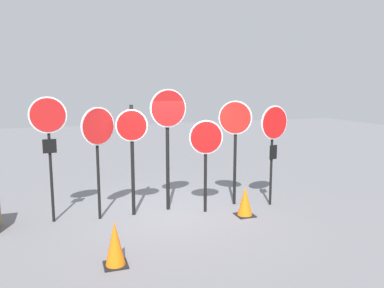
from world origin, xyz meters
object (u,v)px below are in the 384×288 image
at_px(stop_sign_6, 274,132).
at_px(traffic_cone_0, 245,201).
at_px(stop_sign_5, 235,129).
at_px(traffic_cone_1, 115,244).
at_px(stop_sign_1, 98,136).
at_px(stop_sign_3, 168,124).
at_px(stop_sign_4, 206,146).
at_px(stop_sign_2, 132,140).
at_px(stop_sign_0, 49,129).

xyz_separation_m(stop_sign_6, traffic_cone_0, (-0.94, -0.46, -1.45)).
xyz_separation_m(stop_sign_5, traffic_cone_1, (-3.11, -2.22, -1.46)).
relative_size(stop_sign_1, stop_sign_5, 0.96).
bearing_deg(traffic_cone_0, stop_sign_1, 165.35).
bearing_deg(traffic_cone_1, stop_sign_3, 57.16).
height_order(stop_sign_1, traffic_cone_1, stop_sign_1).
distance_m(stop_sign_5, traffic_cone_1, 4.09).
bearing_deg(stop_sign_5, stop_sign_1, -145.41).
xyz_separation_m(stop_sign_3, stop_sign_4, (0.74, -0.43, -0.47)).
distance_m(stop_sign_3, traffic_cone_0, 2.40).
bearing_deg(stop_sign_1, stop_sign_5, -29.18).
relative_size(stop_sign_2, stop_sign_4, 1.16).
height_order(stop_sign_0, stop_sign_1, stop_sign_0).
distance_m(stop_sign_0, stop_sign_2, 1.69).
height_order(stop_sign_0, traffic_cone_1, stop_sign_0).
bearing_deg(stop_sign_3, stop_sign_4, -36.17).
height_order(stop_sign_0, traffic_cone_0, stop_sign_0).
height_order(stop_sign_6, traffic_cone_1, stop_sign_6).
height_order(stop_sign_1, stop_sign_3, stop_sign_3).
height_order(stop_sign_3, stop_sign_6, stop_sign_3).
distance_m(stop_sign_2, stop_sign_4, 1.62).
bearing_deg(traffic_cone_1, stop_sign_1, 90.46).
bearing_deg(stop_sign_1, stop_sign_6, -33.96).
distance_m(stop_sign_4, traffic_cone_1, 3.18).
bearing_deg(stop_sign_6, stop_sign_1, 162.61).
height_order(stop_sign_2, traffic_cone_0, stop_sign_2).
distance_m(stop_sign_3, traffic_cone_1, 3.23).
distance_m(stop_sign_1, stop_sign_2, 0.72).
relative_size(stop_sign_5, traffic_cone_0, 3.79).
height_order(stop_sign_5, traffic_cone_0, stop_sign_5).
relative_size(stop_sign_4, traffic_cone_1, 2.84).
height_order(stop_sign_2, traffic_cone_1, stop_sign_2).
xyz_separation_m(stop_sign_3, traffic_cone_1, (-1.52, -2.35, -1.61)).
bearing_deg(traffic_cone_1, stop_sign_6, 25.64).
bearing_deg(traffic_cone_1, traffic_cone_0, 25.55).
xyz_separation_m(stop_sign_1, stop_sign_5, (3.12, -0.00, 0.02)).
bearing_deg(traffic_cone_0, stop_sign_2, 160.64).
bearing_deg(stop_sign_5, stop_sign_3, -150.17).
height_order(stop_sign_2, stop_sign_5, stop_sign_5).
distance_m(stop_sign_4, stop_sign_5, 0.95).
xyz_separation_m(stop_sign_2, stop_sign_4, (1.57, -0.32, -0.17)).
bearing_deg(traffic_cone_0, stop_sign_3, 148.14).
height_order(stop_sign_6, traffic_cone_0, stop_sign_6).
xyz_separation_m(stop_sign_2, traffic_cone_1, (-0.69, -2.25, -1.31)).
height_order(stop_sign_4, traffic_cone_1, stop_sign_4).
relative_size(stop_sign_1, stop_sign_6, 1.01).
height_order(stop_sign_4, stop_sign_5, stop_sign_5).
bearing_deg(stop_sign_2, stop_sign_1, -168.85).
bearing_deg(traffic_cone_1, stop_sign_4, 40.39).
bearing_deg(stop_sign_6, stop_sign_5, 145.78).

